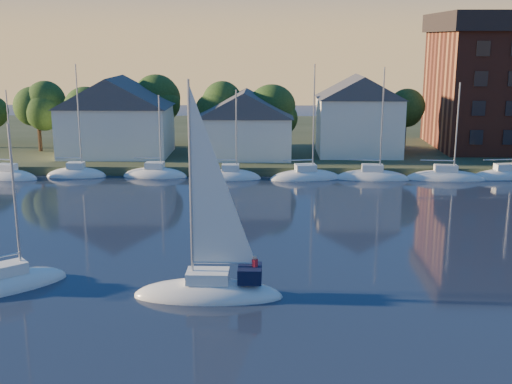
{
  "coord_description": "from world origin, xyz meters",
  "views": [
    {
      "loc": [
        -3.04,
        -20.62,
        15.07
      ],
      "look_at": [
        -3.96,
        22.0,
        4.89
      ],
      "focal_mm": 45.0,
      "sensor_mm": 36.0,
      "label": 1
    }
  ],
  "objects_px": {
    "hero_sailboat": "(210,287)",
    "drifting_sailboat_left": "(11,287)",
    "clubhouse_east": "(359,114)",
    "clubhouse_west": "(116,115)",
    "clubhouse_centre": "(245,123)"
  },
  "relations": [
    {
      "from": "hero_sailboat",
      "to": "clubhouse_centre",
      "type": "bearing_deg",
      "value": -90.32
    },
    {
      "from": "hero_sailboat",
      "to": "drifting_sailboat_left",
      "type": "distance_m",
      "value": 12.6
    },
    {
      "from": "clubhouse_west",
      "to": "drifting_sailboat_left",
      "type": "bearing_deg",
      "value": -86.0
    },
    {
      "from": "clubhouse_centre",
      "to": "clubhouse_east",
      "type": "relative_size",
      "value": 1.1
    },
    {
      "from": "clubhouse_centre",
      "to": "drifting_sailboat_left",
      "type": "height_order",
      "value": "drifting_sailboat_left"
    },
    {
      "from": "clubhouse_west",
      "to": "hero_sailboat",
      "type": "height_order",
      "value": "hero_sailboat"
    },
    {
      "from": "drifting_sailboat_left",
      "to": "hero_sailboat",
      "type": "bearing_deg",
      "value": -45.49
    },
    {
      "from": "clubhouse_east",
      "to": "hero_sailboat",
      "type": "distance_m",
      "value": 46.36
    },
    {
      "from": "clubhouse_west",
      "to": "clubhouse_east",
      "type": "xyz_separation_m",
      "value": [
        30.0,
        1.0,
        0.07
      ]
    },
    {
      "from": "clubhouse_centre",
      "to": "hero_sailboat",
      "type": "height_order",
      "value": "hero_sailboat"
    },
    {
      "from": "clubhouse_centre",
      "to": "hero_sailboat",
      "type": "xyz_separation_m",
      "value": [
        -0.55,
        -41.68,
        -4.55
      ]
    },
    {
      "from": "clubhouse_centre",
      "to": "clubhouse_east",
      "type": "height_order",
      "value": "clubhouse_east"
    },
    {
      "from": "clubhouse_west",
      "to": "clubhouse_east",
      "type": "height_order",
      "value": "clubhouse_east"
    },
    {
      "from": "hero_sailboat",
      "to": "drifting_sailboat_left",
      "type": "height_order",
      "value": "hero_sailboat"
    },
    {
      "from": "clubhouse_centre",
      "to": "hero_sailboat",
      "type": "relative_size",
      "value": 0.82
    }
  ]
}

